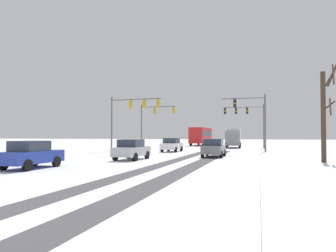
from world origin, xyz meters
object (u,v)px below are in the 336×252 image
(traffic_signal_near_left, at_px, (131,111))
(traffic_signal_far_left, at_px, (153,117))
(car_white_lead, at_px, (172,145))
(bare_tree_sidewalk_mid, at_px, (325,112))
(traffic_signal_far_right, at_px, (247,116))
(car_grey_second, at_px, (214,148))
(traffic_signal_near_right, at_px, (253,114))
(car_silver_third, at_px, (132,149))
(car_blue_fourth, at_px, (31,155))
(box_truck_delivery, at_px, (233,137))
(bus_oncoming, at_px, (201,135))

(traffic_signal_near_left, distance_m, traffic_signal_far_left, 10.06)
(car_white_lead, xyz_separation_m, bare_tree_sidewalk_mid, (14.43, -11.27, 2.79))
(traffic_signal_far_right, relative_size, car_grey_second, 1.58)
(traffic_signal_near_right, relative_size, car_silver_third, 1.57)
(car_white_lead, relative_size, car_blue_fourth, 1.00)
(box_truck_delivery, bearing_deg, traffic_signal_near_right, -77.13)
(bare_tree_sidewalk_mid, bearing_deg, traffic_signal_far_right, 104.84)
(traffic_signal_near_left, height_order, car_white_lead, traffic_signal_near_left)
(car_white_lead, height_order, box_truck_delivery, box_truck_delivery)
(traffic_signal_far_right, bearing_deg, car_white_lead, -123.73)
(traffic_signal_far_left, height_order, bus_oncoming, traffic_signal_far_left)
(car_grey_second, height_order, box_truck_delivery, box_truck_delivery)
(car_grey_second, xyz_separation_m, car_blue_fourth, (-8.91, -13.00, 0.00))
(traffic_signal_near_left, distance_m, car_white_lead, 6.23)
(car_blue_fourth, bearing_deg, traffic_signal_near_left, 94.55)
(car_blue_fourth, xyz_separation_m, bus_oncoming, (1.95, 45.94, 1.18))
(traffic_signal_far_left, relative_size, car_white_lead, 1.57)
(car_silver_third, bearing_deg, traffic_signal_near_left, 112.84)
(car_blue_fourth, bearing_deg, box_truck_delivery, 75.96)
(bus_oncoming, bearing_deg, box_truck_delivery, -56.09)
(traffic_signal_near_left, distance_m, car_grey_second, 12.55)
(car_silver_third, bearing_deg, traffic_signal_near_right, 55.10)
(car_silver_third, xyz_separation_m, box_truck_delivery, (5.79, 27.76, 0.82))
(bus_oncoming, bearing_deg, car_grey_second, -78.06)
(car_grey_second, relative_size, car_blue_fourth, 1.00)
(traffic_signal_far_left, xyz_separation_m, car_silver_third, (5.27, -20.96, -3.80))
(traffic_signal_far_left, relative_size, car_silver_third, 1.57)
(traffic_signal_near_left, bearing_deg, traffic_signal_near_right, 8.99)
(bus_oncoming, distance_m, box_truck_delivery, 12.47)
(car_grey_second, bearing_deg, traffic_signal_far_left, 125.02)
(traffic_signal_far_left, xyz_separation_m, bare_tree_sidewalk_mid, (19.54, -19.50, -1.01))
(traffic_signal_near_right, distance_m, traffic_signal_far_left, 16.42)
(car_grey_second, bearing_deg, car_silver_third, -138.37)
(traffic_signal_near_right, xyz_separation_m, car_grey_second, (-3.34, -7.94, -3.53))
(traffic_signal_far_right, distance_m, car_silver_third, 26.55)
(box_truck_delivery, bearing_deg, bus_oncoming, 123.91)
(traffic_signal_near_right, relative_size, traffic_signal_near_left, 1.00)
(traffic_signal_far_left, height_order, bare_tree_sidewalk_mid, bare_tree_sidewalk_mid)
(car_blue_fourth, xyz_separation_m, bare_tree_sidewalk_mid, (17.38, 9.30, 2.79))
(traffic_signal_far_left, distance_m, car_grey_second, 19.67)
(box_truck_delivery, xyz_separation_m, bare_tree_sidewalk_mid, (8.48, -26.30, 1.97))
(bus_oncoming, height_order, bare_tree_sidewalk_mid, bare_tree_sidewalk_mid)
(car_blue_fourth, distance_m, bus_oncoming, 45.99)
(traffic_signal_near_left, bearing_deg, traffic_signal_far_left, 93.80)
(traffic_signal_near_left, bearing_deg, bare_tree_sidewalk_mid, -26.64)
(traffic_signal_far_right, distance_m, car_blue_fourth, 34.90)
(car_white_lead, bearing_deg, car_silver_third, -89.29)
(traffic_signal_far_right, relative_size, car_white_lead, 1.57)
(box_truck_delivery, bearing_deg, car_blue_fourth, -104.04)
(traffic_signal_far_left, bearing_deg, car_grey_second, -54.98)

